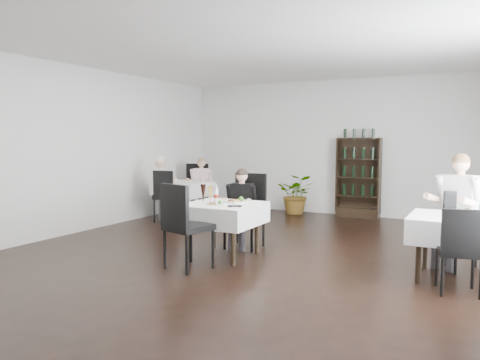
# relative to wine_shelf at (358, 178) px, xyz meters

# --- Properties ---
(room_shell) EXTENTS (9.00, 9.00, 9.00)m
(room_shell) POSITION_rel_wine_shelf_xyz_m (-0.60, -4.31, 0.65)
(room_shell) COLOR black
(room_shell) RESTS_ON ground
(wine_shelf) EXTENTS (0.90, 0.28, 1.75)m
(wine_shelf) POSITION_rel_wine_shelf_xyz_m (0.00, 0.00, 0.00)
(wine_shelf) COLOR black
(wine_shelf) RESTS_ON ground
(main_table) EXTENTS (1.03, 1.03, 0.77)m
(main_table) POSITION_rel_wine_shelf_xyz_m (-0.90, -4.31, -0.23)
(main_table) COLOR black
(main_table) RESTS_ON ground
(left_table) EXTENTS (0.98, 0.98, 0.77)m
(left_table) POSITION_rel_wine_shelf_xyz_m (-3.30, -1.81, -0.23)
(left_table) COLOR black
(left_table) RESTS_ON ground
(right_table) EXTENTS (0.98, 0.98, 0.77)m
(right_table) POSITION_rel_wine_shelf_xyz_m (2.10, -4.01, -0.23)
(right_table) COLOR black
(right_table) RESTS_ON ground
(potted_tree) EXTENTS (0.94, 0.86, 0.90)m
(potted_tree) POSITION_rel_wine_shelf_xyz_m (-1.33, -0.21, -0.40)
(potted_tree) COLOR #27551D
(potted_tree) RESTS_ON ground
(main_chair_far) EXTENTS (0.54, 0.55, 1.15)m
(main_chair_far) POSITION_rel_wine_shelf_xyz_m (-0.87, -3.59, -0.19)
(main_chair_far) COLOR black
(main_chair_far) RESTS_ON ground
(main_chair_near) EXTENTS (0.63, 0.64, 1.12)m
(main_chair_near) POSITION_rel_wine_shelf_xyz_m (-1.01, -5.15, -0.21)
(main_chair_near) COLOR black
(main_chair_near) RESTS_ON ground
(left_chair_far) EXTENTS (0.68, 0.68, 1.13)m
(left_chair_far) POSITION_rel_wine_shelf_xyz_m (-3.41, -1.13, -0.20)
(left_chair_far) COLOR black
(left_chair_far) RESTS_ON ground
(left_chair_near) EXTENTS (0.50, 0.51, 1.07)m
(left_chair_near) POSITION_rel_wine_shelf_xyz_m (-3.26, -2.49, -0.24)
(left_chair_near) COLOR black
(left_chair_near) RESTS_ON ground
(right_chair_far) EXTENTS (0.60, 0.60, 1.01)m
(right_chair_far) POSITION_rel_wine_shelf_xyz_m (2.21, -3.43, -0.27)
(right_chair_far) COLOR black
(right_chair_far) RESTS_ON ground
(right_chair_near) EXTENTS (0.52, 0.53, 0.96)m
(right_chair_near) POSITION_rel_wine_shelf_xyz_m (2.21, -4.59, -0.30)
(right_chair_near) COLOR black
(right_chair_near) RESTS_ON ground
(diner_main) EXTENTS (0.51, 0.53, 1.24)m
(diner_main) POSITION_rel_wine_shelf_xyz_m (-0.93, -3.69, -0.13)
(diner_main) COLOR #403F47
(diner_main) RESTS_ON ground
(diner_left_far) EXTENTS (0.52, 0.55, 1.27)m
(diner_left_far) POSITION_rel_wine_shelf_xyz_m (-3.25, -1.21, -0.11)
(diner_left_far) COLOR #403F47
(diner_left_far) RESTS_ON ground
(diner_left_near) EXTENTS (0.58, 0.62, 1.35)m
(diner_left_near) POSITION_rel_wine_shelf_xyz_m (-3.41, -2.44, -0.06)
(diner_left_near) COLOR #403F47
(diner_left_near) RESTS_ON ground
(diner_right_far) EXTENTS (0.68, 0.71, 1.51)m
(diner_right_far) POSITION_rel_wine_shelf_xyz_m (2.10, -3.34, 0.03)
(diner_right_far) COLOR #403F47
(diner_right_far) RESTS_ON ground
(plate_far) EXTENTS (0.35, 0.35, 0.09)m
(plate_far) POSITION_rel_wine_shelf_xyz_m (-0.78, -4.14, -0.06)
(plate_far) COLOR white
(plate_far) RESTS_ON main_table
(plate_near) EXTENTS (0.31, 0.31, 0.07)m
(plate_near) POSITION_rel_wine_shelf_xyz_m (-0.89, -4.53, -0.06)
(plate_near) COLOR white
(plate_near) RESTS_ON main_table
(pilsner_dark) EXTENTS (0.08, 0.08, 0.34)m
(pilsner_dark) POSITION_rel_wine_shelf_xyz_m (-1.17, -4.41, 0.06)
(pilsner_dark) COLOR black
(pilsner_dark) RESTS_ON main_table
(pilsner_lager) EXTENTS (0.07, 0.07, 0.30)m
(pilsner_lager) POSITION_rel_wine_shelf_xyz_m (-1.14, -4.26, 0.04)
(pilsner_lager) COLOR gold
(pilsner_lager) RESTS_ON main_table
(coke_bottle) EXTENTS (0.07, 0.07, 0.26)m
(coke_bottle) POSITION_rel_wine_shelf_xyz_m (-1.04, -4.25, 0.03)
(coke_bottle) COLOR silver
(coke_bottle) RESTS_ON main_table
(napkin_cutlery) EXTENTS (0.23, 0.21, 0.02)m
(napkin_cutlery) POSITION_rel_wine_shelf_xyz_m (-0.60, -4.50, -0.07)
(napkin_cutlery) COLOR black
(napkin_cutlery) RESTS_ON main_table
(pepper_mill) EXTENTS (0.05, 0.05, 0.10)m
(pepper_mill) POSITION_rel_wine_shelf_xyz_m (2.24, -3.98, -0.02)
(pepper_mill) COLOR black
(pepper_mill) RESTS_ON right_table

